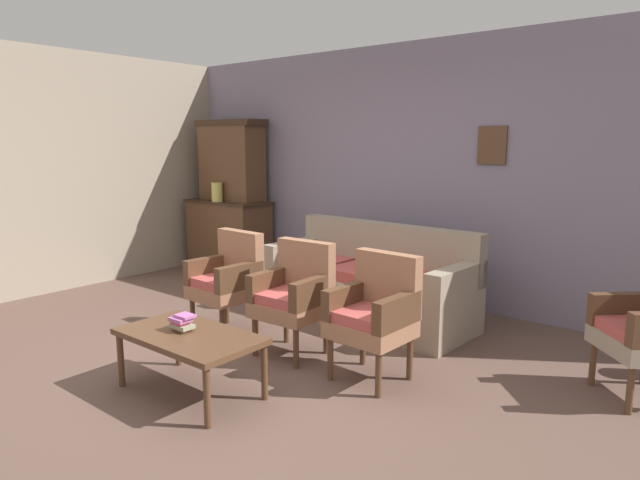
{
  "coord_description": "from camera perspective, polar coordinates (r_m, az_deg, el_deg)",
  "views": [
    {
      "loc": [
        2.99,
        -2.59,
        1.68
      ],
      "look_at": [
        0.03,
        1.06,
        0.85
      ],
      "focal_mm": 31.22,
      "sensor_mm": 36.0,
      "label": 1
    }
  ],
  "objects": [
    {
      "name": "floral_couch",
      "position": [
        5.35,
        5.08,
        -4.71
      ],
      "size": [
        2.07,
        0.9,
        0.9
      ],
      "color": "gray",
      "rests_on": "ground"
    },
    {
      "name": "armchair_near_cabinet",
      "position": [
        3.99,
        5.65,
        -7.25
      ],
      "size": [
        0.54,
        0.51,
        0.9
      ],
      "color": "#9E6B4C",
      "rests_on": "ground"
    },
    {
      "name": "coffee_table",
      "position": [
        3.88,
        -13.23,
        -9.91
      ],
      "size": [
        1.0,
        0.56,
        0.42
      ],
      "color": "brown",
      "rests_on": "ground"
    },
    {
      "name": "book_stack_on_table",
      "position": [
        3.92,
        -13.95,
        -8.19
      ],
      "size": [
        0.16,
        0.13,
        0.11
      ],
      "color": "#CF7972",
      "rests_on": "coffee_table"
    },
    {
      "name": "side_cabinet",
      "position": [
        7.4,
        -9.31,
        0.44
      ],
      "size": [
        1.16,
        0.55,
        0.93
      ],
      "color": "brown",
      "rests_on": "ground"
    },
    {
      "name": "armchair_row_middle",
      "position": [
        4.44,
        -2.65,
        -5.43
      ],
      "size": [
        0.54,
        0.51,
        0.9
      ],
      "color": "#9E6B4C",
      "rests_on": "ground"
    },
    {
      "name": "cabinet_upper_hutch",
      "position": [
        7.36,
        -9.06,
        8.1
      ],
      "size": [
        0.99,
        0.38,
        1.03
      ],
      "color": "brown",
      "rests_on": "side_cabinet"
    },
    {
      "name": "vase_on_cabinet",
      "position": [
        7.23,
        -10.51,
        4.85
      ],
      "size": [
        0.14,
        0.14,
        0.24
      ],
      "primitive_type": "cylinder",
      "color": "#D0C561",
      "rests_on": "side_cabinet"
    },
    {
      "name": "wall_left_side",
      "position": [
        6.75,
        -28.51,
        6.0
      ],
      "size": [
        0.06,
        5.2,
        2.7
      ],
      "primitive_type": "cube",
      "color": "gray",
      "rests_on": "ground"
    },
    {
      "name": "ground_plane",
      "position": [
        4.3,
        -9.54,
        -13.12
      ],
      "size": [
        7.68,
        7.68,
        0.0
      ],
      "primitive_type": "plane",
      "color": "brown"
    },
    {
      "name": "armchair_by_doorway",
      "position": [
        4.99,
        -9.43,
        -3.82
      ],
      "size": [
        0.54,
        0.52,
        0.9
      ],
      "color": "#9E6B4C",
      "rests_on": "ground"
    },
    {
      "name": "wall_back_with_decor",
      "position": [
        6.03,
        9.25,
        6.75
      ],
      "size": [
        6.4,
        0.09,
        2.7
      ],
      "color": "gray",
      "rests_on": "ground"
    }
  ]
}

